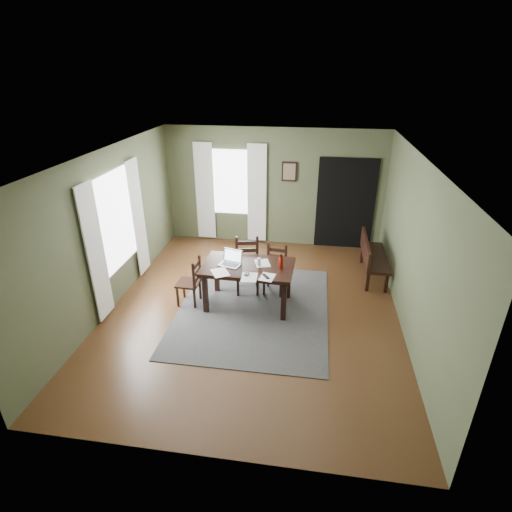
% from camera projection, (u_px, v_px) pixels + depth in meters
% --- Properties ---
extents(ground, '(5.00, 6.00, 0.01)m').
position_uv_depth(ground, '(253.00, 309.00, 7.09)').
color(ground, '#492C16').
extents(room_shell, '(5.02, 6.02, 2.71)m').
position_uv_depth(room_shell, '(253.00, 213.00, 6.30)').
color(room_shell, '#4A5135').
rests_on(room_shell, ground).
extents(rug, '(2.60, 3.20, 0.01)m').
position_uv_depth(rug, '(253.00, 309.00, 7.08)').
color(rug, '#3A3A3A').
rests_on(rug, ground).
extents(dining_table, '(1.59, 0.99, 0.78)m').
position_uv_depth(dining_table, '(248.00, 270.00, 6.92)').
color(dining_table, black).
rests_on(dining_table, rug).
extents(chair_end, '(0.40, 0.40, 0.89)m').
position_uv_depth(chair_end, '(191.00, 282.00, 7.07)').
color(chair_end, black).
rests_on(chair_end, rug).
extents(chair_back_left, '(0.53, 0.53, 1.03)m').
position_uv_depth(chair_back_left, '(247.00, 266.00, 7.48)').
color(chair_back_left, black).
rests_on(chair_back_left, rug).
extents(chair_back_right, '(0.44, 0.44, 0.90)m').
position_uv_depth(chair_back_right, '(275.00, 270.00, 7.46)').
color(chair_back_right, black).
rests_on(chair_back_right, rug).
extents(bench, '(0.46, 1.42, 0.80)m').
position_uv_depth(bench, '(371.00, 255.00, 7.98)').
color(bench, black).
rests_on(bench, ground).
extents(laptop, '(0.42, 0.36, 0.24)m').
position_uv_depth(laptop, '(231.00, 261.00, 6.90)').
color(laptop, '#B7B7BC').
rests_on(laptop, dining_table).
extents(computer_mouse, '(0.07, 0.11, 0.04)m').
position_uv_depth(computer_mouse, '(247.00, 274.00, 6.55)').
color(computer_mouse, '#3F3F42').
rests_on(computer_mouse, dining_table).
extents(tv_remote, '(0.14, 0.18, 0.02)m').
position_uv_depth(tv_remote, '(266.00, 276.00, 6.50)').
color(tv_remote, black).
rests_on(tv_remote, dining_table).
extents(drinking_glass, '(0.09, 0.09, 0.14)m').
position_uv_depth(drinking_glass, '(259.00, 262.00, 6.82)').
color(drinking_glass, silver).
rests_on(drinking_glass, dining_table).
extents(water_bottle, '(0.09, 0.09, 0.25)m').
position_uv_depth(water_bottle, '(281.00, 262.00, 6.73)').
color(water_bottle, '#A21D0C').
rests_on(water_bottle, dining_table).
extents(paper_a, '(0.39, 0.42, 0.00)m').
position_uv_depth(paper_a, '(220.00, 272.00, 6.63)').
color(paper_a, white).
rests_on(paper_a, dining_table).
extents(paper_b, '(0.27, 0.33, 0.00)m').
position_uv_depth(paper_b, '(267.00, 277.00, 6.49)').
color(paper_b, white).
rests_on(paper_b, dining_table).
extents(paper_c, '(0.33, 0.37, 0.00)m').
position_uv_depth(paper_c, '(262.00, 263.00, 6.94)').
color(paper_c, white).
rests_on(paper_c, dining_table).
extents(paper_e, '(0.27, 0.34, 0.00)m').
position_uv_depth(paper_e, '(249.00, 277.00, 6.49)').
color(paper_e, white).
rests_on(paper_e, dining_table).
extents(window_left, '(0.01, 1.30, 1.70)m').
position_uv_depth(window_left, '(116.00, 221.00, 6.96)').
color(window_left, white).
rests_on(window_left, ground).
extents(window_back, '(1.00, 0.01, 1.50)m').
position_uv_depth(window_back, '(231.00, 182.00, 9.23)').
color(window_back, white).
rests_on(window_back, ground).
extents(curtain_left_near, '(0.03, 0.48, 2.30)m').
position_uv_depth(curtain_left_near, '(96.00, 254.00, 6.34)').
color(curtain_left_near, silver).
rests_on(curtain_left_near, ground).
extents(curtain_left_far, '(0.03, 0.48, 2.30)m').
position_uv_depth(curtain_left_far, '(138.00, 218.00, 7.80)').
color(curtain_left_far, silver).
rests_on(curtain_left_far, ground).
extents(curtain_back_left, '(0.44, 0.03, 2.30)m').
position_uv_depth(curtain_back_left, '(205.00, 192.00, 9.40)').
color(curtain_back_left, silver).
rests_on(curtain_back_left, ground).
extents(curtain_back_right, '(0.44, 0.03, 2.30)m').
position_uv_depth(curtain_back_right, '(257.00, 194.00, 9.23)').
color(curtain_back_right, silver).
rests_on(curtain_back_right, ground).
extents(framed_picture, '(0.34, 0.03, 0.44)m').
position_uv_depth(framed_picture, '(289.00, 172.00, 8.92)').
color(framed_picture, black).
rests_on(framed_picture, ground).
extents(doorway_back, '(1.30, 0.03, 2.10)m').
position_uv_depth(doorway_back, '(345.00, 204.00, 9.05)').
color(doorway_back, black).
rests_on(doorway_back, ground).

